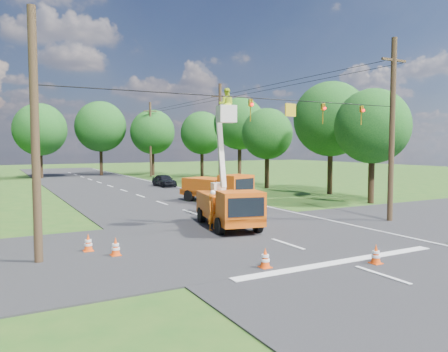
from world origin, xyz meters
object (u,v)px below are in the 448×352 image
traffic_cone_2 (232,214)px  pole_right_near (392,129)px  tree_right_d (240,124)px  tree_far_b (101,127)px  tree_right_c (267,134)px  second_truck (218,188)px  tree_right_a (372,126)px  tree_right_e (202,133)px  tree_far_c (153,132)px  pole_right_far (151,139)px  distant_car (164,180)px  ground_worker (213,212)px  bucket_truck (229,198)px  traffic_cone_1 (376,254)px  traffic_cone_4 (116,247)px  tree_far_a (40,130)px  traffic_cone_0 (265,258)px  pole_left (35,136)px  pole_right_mid (220,136)px  tree_right_b (331,119)px  traffic_cone_3 (218,206)px  traffic_cone_5 (88,243)px

traffic_cone_2 → pole_right_near: 9.95m
tree_right_d → tree_far_b: tree_far_b is taller
tree_right_c → second_truck: bearing=-141.1°
tree_right_a → tree_right_e: 29.00m
second_truck → tree_far_c: size_ratio=0.66×
pole_right_near → tree_right_c: (4.70, 19.00, 0.21)m
pole_right_near → pole_right_far: size_ratio=1.00×
distant_car → ground_worker: bearing=-106.4°
bucket_truck → tree_right_e: tree_right_e is taller
traffic_cone_1 → traffic_cone_4: (-7.77, 5.51, 0.00)m
traffic_cone_4 → tree_far_a: tree_far_a is taller
distant_car → tree_right_e: size_ratio=0.44×
tree_right_a → traffic_cone_0: bearing=-147.3°
second_truck → tree_right_c: 12.93m
pole_left → tree_far_b: 46.76m
pole_right_near → tree_right_c: 19.57m
pole_right_far → tree_far_b: (-5.50, 5.00, 1.70)m
traffic_cone_1 → traffic_cone_2: bearing=89.5°
ground_worker → pole_right_mid: (9.81, 17.66, 4.18)m
tree_right_c → bucket_truck: bearing=-129.4°
traffic_cone_2 → pole_right_mid: size_ratio=0.07×
bucket_truck → tree_right_e: (14.11, 32.48, 4.30)m
tree_right_b → tree_far_b: (-12.00, 33.00, 0.37)m
distant_car → pole_right_far: size_ratio=0.38×
tree_far_b → tree_far_c: size_ratio=1.12×
traffic_cone_2 → tree_far_b: bearing=87.2°
distant_car → tree_right_d: 11.79m
pole_right_near → tree_right_a: bearing=50.2°
traffic_cone_3 → traffic_cone_4: 11.99m
ground_worker → traffic_cone_3: ground_worker is taller
tree_right_b → traffic_cone_4: bearing=-150.4°
distant_car → traffic_cone_4: (-11.67, -25.64, -0.28)m
pole_right_far → tree_right_a: 34.37m
second_truck → tree_far_c: 31.62m
distant_car → tree_far_b: 20.78m
traffic_cone_0 → tree_right_d: 36.61m
tree_far_b → distant_car: bearing=-84.7°
ground_worker → tree_right_d: size_ratio=0.19×
traffic_cone_5 → tree_right_a: bearing=13.8°
pole_right_near → tree_right_a: pole_right_near is taller
tree_far_a → tree_far_c: bearing=-3.9°
bucket_truck → pole_left: bearing=-153.2°
tree_far_b → traffic_cone_5: bearing=-103.5°
tree_right_b → pole_left: bearing=-153.9°
tree_right_d → ground_worker: bearing=-123.2°
distant_car → traffic_cone_2: 21.07m
ground_worker → distant_car: (6.14, 22.90, -0.28)m
ground_worker → traffic_cone_0: (-1.49, -6.82, -0.56)m
traffic_cone_3 → pole_left: (-11.38, -7.83, 4.14)m
traffic_cone_5 → tree_right_a: 22.36m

